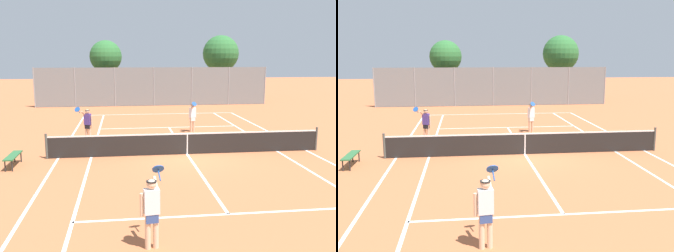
% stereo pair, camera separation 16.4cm
% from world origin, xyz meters
% --- Properties ---
extents(ground_plane, '(120.00, 120.00, 0.00)m').
position_xyz_m(ground_plane, '(0.00, 0.00, 0.00)').
color(ground_plane, '#BC663D').
extents(court_line_markings, '(11.10, 23.90, 0.01)m').
position_xyz_m(court_line_markings, '(0.00, 0.00, 0.00)').
color(court_line_markings, white).
rests_on(court_line_markings, ground).
extents(tennis_net, '(12.00, 0.10, 1.07)m').
position_xyz_m(tennis_net, '(0.00, 0.00, 0.51)').
color(tennis_net, '#474C47').
rests_on(tennis_net, ground).
extents(player_near_side, '(0.61, 0.78, 1.77)m').
position_xyz_m(player_near_side, '(-2.20, -7.95, 0.93)').
color(player_near_side, beige).
rests_on(player_near_side, ground).
extents(player_far_left, '(0.86, 0.68, 1.77)m').
position_xyz_m(player_far_left, '(-4.53, 3.33, 0.93)').
color(player_far_left, '#D8A884').
rests_on(player_far_left, ground).
extents(player_far_right, '(0.44, 0.89, 1.77)m').
position_xyz_m(player_far_right, '(1.17, 4.95, 0.93)').
color(player_far_right, '#D8A884').
rests_on(player_far_right, ground).
extents(courtside_bench, '(0.36, 1.50, 0.47)m').
position_xyz_m(courtside_bench, '(-7.02, -1.01, 0.41)').
color(courtside_bench, '#2D6638').
rests_on(courtside_bench, ground).
extents(back_fence, '(20.17, 0.08, 3.34)m').
position_xyz_m(back_fence, '(0.00, 16.79, 1.67)').
color(back_fence, gray).
rests_on(back_fence, ground).
extents(tree_behind_left, '(2.91, 2.91, 5.70)m').
position_xyz_m(tree_behind_left, '(-4.15, 19.28, 4.12)').
color(tree_behind_left, brown).
rests_on(tree_behind_left, ground).
extents(tree_behind_right, '(3.52, 3.52, 6.29)m').
position_xyz_m(tree_behind_right, '(6.89, 20.72, 4.43)').
color(tree_behind_right, brown).
rests_on(tree_behind_right, ground).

